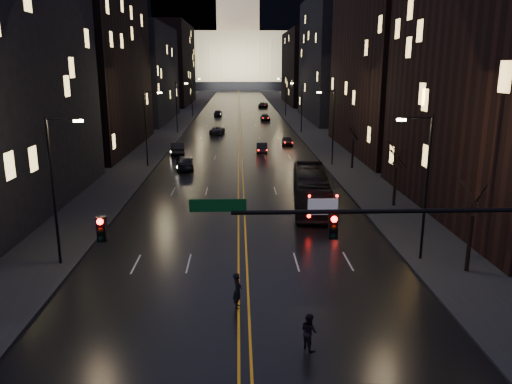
{
  "coord_description": "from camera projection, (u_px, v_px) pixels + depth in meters",
  "views": [
    {
      "loc": [
        -0.18,
        -18.51,
        11.73
      ],
      "look_at": [
        0.89,
        12.07,
        3.95
      ],
      "focal_mm": 35.0,
      "sensor_mm": 36.0,
      "label": 1
    }
  ],
  "objects": [
    {
      "name": "building_left_mid",
      "position": [
        87.0,
        49.0,
        68.97
      ],
      "size": [
        12.0,
        30.0,
        28.0
      ],
      "primitive_type": "cube",
      "color": "black",
      "rests_on": "ground"
    },
    {
      "name": "building_right_mid",
      "position": [
        336.0,
        59.0,
        107.45
      ],
      "size": [
        12.0,
        34.0,
        26.0
      ],
      "primitive_type": "cube",
      "color": "black",
      "rests_on": "ground"
    },
    {
      "name": "streetlamp_right_mid",
      "position": [
        332.0,
        124.0,
        58.68
      ],
      "size": [
        2.13,
        0.25,
        9.0
      ],
      "color": "black",
      "rests_on": "ground"
    },
    {
      "name": "oncoming_car_c",
      "position": [
        217.0,
        130.0,
        87.79
      ],
      "size": [
        2.73,
        5.06,
        1.35
      ],
      "primitive_type": "imported",
      "rotation": [
        0.0,
        0.0,
        3.04
      ],
      "color": "black",
      "rests_on": "ground"
    },
    {
      "name": "building_right_tall",
      "position": [
        399.0,
        8.0,
        65.29
      ],
      "size": [
        12.0,
        30.0,
        38.0
      ],
      "primitive_type": "cube",
      "color": "black",
      "rests_on": "ground"
    },
    {
      "name": "traffic_signal",
      "position": [
        393.0,
        238.0,
        19.77
      ],
      "size": [
        17.29,
        0.45,
        7.0
      ],
      "color": "black",
      "rests_on": "ground"
    },
    {
      "name": "sidewalk_left",
      "position": [
        191.0,
        106.0,
        146.25
      ],
      "size": [
        8.0,
        320.0,
        0.16
      ],
      "primitive_type": "cube",
      "color": "black",
      "rests_on": "ground"
    },
    {
      "name": "building_left_far",
      "position": [
        141.0,
        74.0,
        106.76
      ],
      "size": [
        12.0,
        34.0,
        20.0
      ],
      "primitive_type": "cube",
      "color": "black",
      "rests_on": "ground"
    },
    {
      "name": "building_left_dist",
      "position": [
        170.0,
        65.0,
        152.76
      ],
      "size": [
        12.0,
        40.0,
        24.0
      ],
      "primitive_type": "cube",
      "color": "black",
      "rests_on": "ground"
    },
    {
      "name": "bus",
      "position": [
        311.0,
        189.0,
        41.98
      ],
      "size": [
        3.83,
        11.76,
        3.22
      ],
      "primitive_type": "imported",
      "rotation": [
        0.0,
        0.0,
        -0.1
      ],
      "color": "black",
      "rests_on": "ground"
    },
    {
      "name": "center_line",
      "position": [
        239.0,
        106.0,
        146.74
      ],
      "size": [
        0.62,
        320.0,
        0.01
      ],
      "primitive_type": "cube",
      "color": "orange",
      "rests_on": "road"
    },
    {
      "name": "streetlamp_left_dist",
      "position": [
        193.0,
        95.0,
        116.06
      ],
      "size": [
        2.13,
        0.25,
        9.0
      ],
      "color": "black",
      "rests_on": "ground"
    },
    {
      "name": "receding_car_d",
      "position": [
        263.0,
        105.0,
        142.98
      ],
      "size": [
        3.16,
        5.72,
        1.52
      ],
      "primitive_type": "imported",
      "rotation": [
        0.0,
        0.0,
        -0.12
      ],
      "color": "black",
      "rests_on": "ground"
    },
    {
      "name": "streetlamp_right_far",
      "position": [
        301.0,
        104.0,
        87.74
      ],
      "size": [
        2.13,
        0.25,
        9.0
      ],
      "color": "black",
      "rests_on": "ground"
    },
    {
      "name": "streetlamp_left_far",
      "position": [
        177.0,
        105.0,
        87.01
      ],
      "size": [
        2.13,
        0.25,
        9.0
      ],
      "color": "black",
      "rests_on": "ground"
    },
    {
      "name": "tree_right_near",
      "position": [
        474.0,
        198.0,
        27.9
      ],
      "size": [
        2.4,
        2.4,
        6.65
      ],
      "color": "black",
      "rests_on": "ground"
    },
    {
      "name": "tree_right_far",
      "position": [
        354.0,
        130.0,
        56.96
      ],
      "size": [
        2.4,
        2.4,
        6.65
      ],
      "color": "black",
      "rests_on": "ground"
    },
    {
      "name": "pedestrian_b",
      "position": [
        309.0,
        331.0,
        21.08
      ],
      "size": [
        0.77,
        0.91,
        1.64
      ],
      "primitive_type": "imported",
      "rotation": [
        0.0,
        0.0,
        2.08
      ],
      "color": "black",
      "rests_on": "ground"
    },
    {
      "name": "capitol",
      "position": [
        238.0,
        55.0,
        258.74
      ],
      "size": [
        90.0,
        50.0,
        58.5
      ],
      "color": "black",
      "rests_on": "ground"
    },
    {
      "name": "streetlamp_right_near",
      "position": [
        424.0,
        181.0,
        29.63
      ],
      "size": [
        2.13,
        0.25,
        9.0
      ],
      "color": "black",
      "rests_on": "ground"
    },
    {
      "name": "building_right_dist",
      "position": [
        306.0,
        68.0,
        154.43
      ],
      "size": [
        12.0,
        40.0,
        22.0
      ],
      "primitive_type": "cube",
      "color": "black",
      "rests_on": "ground"
    },
    {
      "name": "oncoming_car_b",
      "position": [
        177.0,
        148.0,
        67.65
      ],
      "size": [
        2.39,
        5.24,
        1.67
      ],
      "primitive_type": "imported",
      "rotation": [
        0.0,
        0.0,
        3.27
      ],
      "color": "black",
      "rests_on": "ground"
    },
    {
      "name": "road",
      "position": [
        239.0,
        106.0,
        146.74
      ],
      "size": [
        20.0,
        320.0,
        0.02
      ],
      "primitive_type": "cube",
      "color": "black",
      "rests_on": "ground"
    },
    {
      "name": "oncoming_car_d",
      "position": [
        218.0,
        113.0,
        119.06
      ],
      "size": [
        1.97,
        4.77,
        1.38
      ],
      "primitive_type": "imported",
      "rotation": [
        0.0,
        0.0,
        3.15
      ],
      "color": "black",
      "rests_on": "ground"
    },
    {
      "name": "oncoming_car_a",
      "position": [
        185.0,
        162.0,
        57.71
      ],
      "size": [
        2.58,
        5.12,
        1.67
      ],
      "primitive_type": "imported",
      "rotation": [
        0.0,
        0.0,
        3.27
      ],
      "color": "black",
      "rests_on": "ground"
    },
    {
      "name": "streetlamp_left_near",
      "position": [
        56.0,
        184.0,
        28.89
      ],
      "size": [
        2.13,
        0.25,
        9.0
      ],
      "color": "black",
      "rests_on": "ground"
    },
    {
      "name": "streetlamp_left_mid",
      "position": [
        147.0,
        124.0,
        57.95
      ],
      "size": [
        2.13,
        0.25,
        9.0
      ],
      "color": "black",
      "rests_on": "ground"
    },
    {
      "name": "streetlamp_right_dist",
      "position": [
        285.0,
        95.0,
        116.8
      ],
      "size": [
        2.13,
        0.25,
        9.0
      ],
      "color": "black",
      "rests_on": "ground"
    },
    {
      "name": "tree_right_mid",
      "position": [
        397.0,
        155.0,
        41.46
      ],
      "size": [
        2.4,
        2.4,
        6.65
      ],
      "color": "black",
      "rests_on": "ground"
    },
    {
      "name": "receding_car_b",
      "position": [
        287.0,
        141.0,
        75.13
      ],
      "size": [
        1.85,
        4.19,
        1.4
      ],
      "primitive_type": "imported",
      "rotation": [
        0.0,
        0.0,
        -0.05
      ],
      "color": "black",
      "rests_on": "ground"
    },
    {
      "name": "sidewalk_right",
      "position": [
        286.0,
        106.0,
        147.2
      ],
      "size": [
        8.0,
        320.0,
        0.16
      ],
      "primitive_type": "cube",
      "color": "black",
      "rests_on": "ground"
    },
    {
      "name": "receding_car_c",
      "position": [
        265.0,
        117.0,
        109.26
      ],
      "size": [
        2.14,
        4.68,
        1.33
      ],
      "primitive_type": "imported",
      "rotation": [
        0.0,
        0.0,
        0.06
      ],
      "color": "black",
      "rests_on": "ground"
    },
    {
      "name": "pedestrian_a",
      "position": [
        237.0,
        291.0,
        24.66
      ],
      "size": [
        0.51,
        0.72,
        1.85
      ],
      "primitive_type": "imported",
      "rotation": [
        0.0,
        0.0,
        1.46
      ],
      "color": "black",
      "rests_on": "ground"
    },
    {
      "name": "receding_car_a",
      "position": [
        262.0,
        148.0,
        68.68
      ],
      "size": [
        1.62,
        4.26,
        1.39
      ],
      "primitive_type": "imported",
      "rotation": [
        0.0,
        0.0,
        -0.04
      ],
      "color": "black",
      "rests_on": "ground"
    },
    {
      "name": "ground",
      "position": [
        245.0,
        355.0,
        20.83
      ],
      "size": [
        900.0,
        900.0,
        0.0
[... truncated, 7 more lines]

